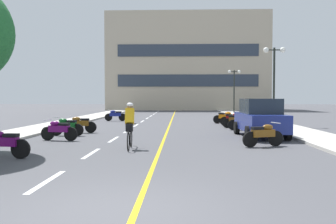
% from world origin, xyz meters
% --- Properties ---
extents(ground_plane, '(140.00, 140.00, 0.00)m').
position_xyz_m(ground_plane, '(0.00, 21.00, 0.00)').
color(ground_plane, '#47474C').
extents(curb_left, '(2.40, 72.00, 0.12)m').
position_xyz_m(curb_left, '(-7.20, 24.00, 0.06)').
color(curb_left, '#B7B2A8').
rests_on(curb_left, ground).
extents(curb_right, '(2.40, 72.00, 0.12)m').
position_xyz_m(curb_right, '(7.20, 24.00, 0.06)').
color(curb_right, '#B7B2A8').
rests_on(curb_right, ground).
extents(lane_dash_0, '(0.14, 2.20, 0.01)m').
position_xyz_m(lane_dash_0, '(-2.00, 2.00, 0.00)').
color(lane_dash_0, silver).
rests_on(lane_dash_0, ground).
extents(lane_dash_1, '(0.14, 2.20, 0.01)m').
position_xyz_m(lane_dash_1, '(-2.00, 6.00, 0.00)').
color(lane_dash_1, silver).
rests_on(lane_dash_1, ground).
extents(lane_dash_2, '(0.14, 2.20, 0.01)m').
position_xyz_m(lane_dash_2, '(-2.00, 10.00, 0.00)').
color(lane_dash_2, silver).
rests_on(lane_dash_2, ground).
extents(lane_dash_3, '(0.14, 2.20, 0.01)m').
position_xyz_m(lane_dash_3, '(-2.00, 14.00, 0.00)').
color(lane_dash_3, silver).
rests_on(lane_dash_3, ground).
extents(lane_dash_4, '(0.14, 2.20, 0.01)m').
position_xyz_m(lane_dash_4, '(-2.00, 18.00, 0.00)').
color(lane_dash_4, silver).
rests_on(lane_dash_4, ground).
extents(lane_dash_5, '(0.14, 2.20, 0.01)m').
position_xyz_m(lane_dash_5, '(-2.00, 22.00, 0.00)').
color(lane_dash_5, silver).
rests_on(lane_dash_5, ground).
extents(lane_dash_6, '(0.14, 2.20, 0.01)m').
position_xyz_m(lane_dash_6, '(-2.00, 26.00, 0.00)').
color(lane_dash_6, silver).
rests_on(lane_dash_6, ground).
extents(lane_dash_7, '(0.14, 2.20, 0.01)m').
position_xyz_m(lane_dash_7, '(-2.00, 30.00, 0.00)').
color(lane_dash_7, silver).
rests_on(lane_dash_7, ground).
extents(lane_dash_8, '(0.14, 2.20, 0.01)m').
position_xyz_m(lane_dash_8, '(-2.00, 34.00, 0.00)').
color(lane_dash_8, silver).
rests_on(lane_dash_8, ground).
extents(lane_dash_9, '(0.14, 2.20, 0.01)m').
position_xyz_m(lane_dash_9, '(-2.00, 38.00, 0.00)').
color(lane_dash_9, silver).
rests_on(lane_dash_9, ground).
extents(lane_dash_10, '(0.14, 2.20, 0.01)m').
position_xyz_m(lane_dash_10, '(-2.00, 42.00, 0.00)').
color(lane_dash_10, silver).
rests_on(lane_dash_10, ground).
extents(lane_dash_11, '(0.14, 2.20, 0.01)m').
position_xyz_m(lane_dash_11, '(-2.00, 46.00, 0.00)').
color(lane_dash_11, silver).
rests_on(lane_dash_11, ground).
extents(centre_line_yellow, '(0.12, 66.00, 0.01)m').
position_xyz_m(centre_line_yellow, '(0.25, 24.00, 0.00)').
color(centre_line_yellow, gold).
rests_on(centre_line_yellow, ground).
extents(office_building, '(23.66, 9.47, 14.18)m').
position_xyz_m(office_building, '(1.98, 49.68, 7.09)').
color(office_building, '#BCAD93').
rests_on(office_building, ground).
extents(street_lamp_mid, '(1.46, 0.36, 5.07)m').
position_xyz_m(street_lamp_mid, '(7.19, 18.19, 3.84)').
color(street_lamp_mid, black).
rests_on(street_lamp_mid, curb_right).
extents(street_lamp_far, '(1.46, 0.36, 4.89)m').
position_xyz_m(street_lamp_far, '(7.14, 35.62, 3.72)').
color(street_lamp_far, black).
rests_on(street_lamp_far, curb_right).
extents(parked_car_near, '(2.01, 4.24, 1.82)m').
position_xyz_m(parked_car_near, '(4.75, 11.18, 0.92)').
color(parked_car_near, black).
rests_on(parked_car_near, ground).
extents(motorcycle_1, '(1.70, 0.60, 0.92)m').
position_xyz_m(motorcycle_1, '(-4.47, 4.95, 0.47)').
color(motorcycle_1, black).
rests_on(motorcycle_1, ground).
extents(motorcycle_2, '(1.64, 0.80, 0.92)m').
position_xyz_m(motorcycle_2, '(4.14, 7.84, 0.47)').
color(motorcycle_2, black).
rests_on(motorcycle_2, ground).
extents(motorcycle_3, '(1.69, 0.61, 0.92)m').
position_xyz_m(motorcycle_3, '(-4.29, 9.47, 0.47)').
color(motorcycle_3, black).
rests_on(motorcycle_3, ground).
extents(motorcycle_4, '(1.70, 0.60, 0.92)m').
position_xyz_m(motorcycle_4, '(-4.57, 11.38, 0.47)').
color(motorcycle_4, black).
rests_on(motorcycle_4, ground).
extents(motorcycle_5, '(1.70, 0.60, 0.92)m').
position_xyz_m(motorcycle_5, '(-4.31, 12.79, 0.47)').
color(motorcycle_5, black).
rests_on(motorcycle_5, ground).
extents(motorcycle_6, '(1.70, 0.60, 0.92)m').
position_xyz_m(motorcycle_6, '(4.56, 14.70, 0.47)').
color(motorcycle_6, black).
rests_on(motorcycle_6, ground).
extents(motorcycle_7, '(1.70, 0.60, 0.92)m').
position_xyz_m(motorcycle_7, '(4.41, 16.16, 0.47)').
color(motorcycle_7, black).
rests_on(motorcycle_7, ground).
extents(motorcycle_8, '(1.69, 0.60, 0.92)m').
position_xyz_m(motorcycle_8, '(4.46, 17.84, 0.47)').
color(motorcycle_8, black).
rests_on(motorcycle_8, ground).
extents(motorcycle_9, '(1.70, 0.60, 0.92)m').
position_xyz_m(motorcycle_9, '(4.18, 19.79, 0.47)').
color(motorcycle_9, black).
rests_on(motorcycle_9, ground).
extents(motorcycle_10, '(1.70, 0.60, 0.92)m').
position_xyz_m(motorcycle_10, '(-4.19, 22.35, 0.47)').
color(motorcycle_10, black).
rests_on(motorcycle_10, ground).
extents(cyclist_rider, '(0.42, 1.77, 1.71)m').
position_xyz_m(cyclist_rider, '(-0.87, 7.14, 0.89)').
color(cyclist_rider, black).
rests_on(cyclist_rider, ground).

